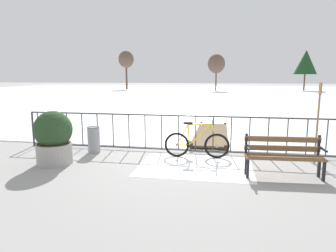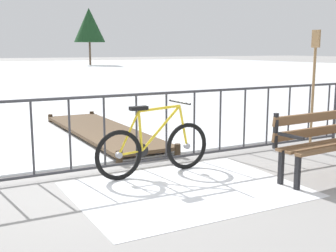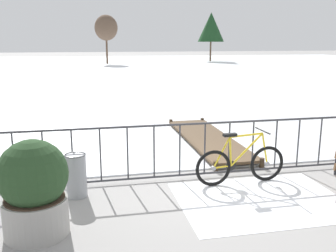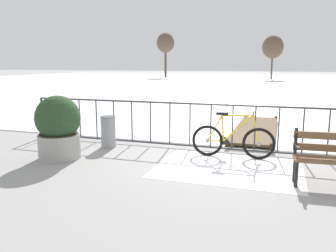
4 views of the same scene
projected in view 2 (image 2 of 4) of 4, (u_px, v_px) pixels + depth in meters
ground_plane at (105, 172)px, 6.07m from camera, size 160.00×160.00×0.00m
snow_patch at (186, 189)px, 5.31m from camera, size 2.68×2.02×0.01m
railing_fence at (104, 132)px, 5.97m from camera, size 9.06×0.06×1.07m
bicycle_near_railing at (154, 148)px, 5.90m from camera, size 1.71×0.52×0.97m
park_bench at (325, 138)px, 5.79m from camera, size 1.63×0.58×0.89m
oar_upright at (314, 83)px, 7.14m from camera, size 0.04×0.16×1.98m
wooden_dock at (102, 131)px, 8.49m from camera, size 1.10×4.25×0.20m
tree_centre at (89, 25)px, 44.88m from camera, size 3.20×3.20×5.81m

